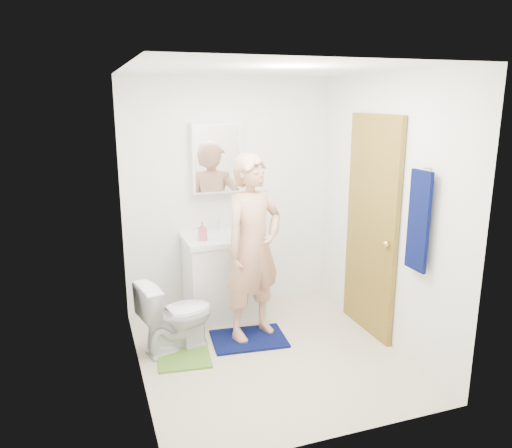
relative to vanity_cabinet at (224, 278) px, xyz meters
The scene contains 22 objects.
floor 1.01m from the vanity_cabinet, 80.69° to the right, with size 2.20×2.40×0.02m, color beige.
ceiling 2.21m from the vanity_cabinet, 80.69° to the right, with size 2.20×2.40×0.02m, color white.
wall_back 0.87m from the vanity_cabinet, 63.05° to the left, with size 2.20×0.02×2.40m, color white.
wall_front 2.28m from the vanity_cabinet, 85.96° to the right, with size 2.20×0.02×2.40m, color white.
wall_left 1.55m from the vanity_cabinet, 136.37° to the right, with size 0.02×2.40×2.40m, color white.
wall_right 1.75m from the vanity_cabinet, 35.99° to the right, with size 0.02×2.40×2.40m, color white.
vanity_cabinet is the anchor object (origin of this frame).
countertop 0.43m from the vanity_cabinet, ahead, with size 0.79×0.59×0.05m, color white.
sink_basin 0.44m from the vanity_cabinet, ahead, with size 0.40×0.40×0.03m, color white.
faucet 0.54m from the vanity_cabinet, 90.00° to the left, with size 0.03×0.03×0.12m, color silver.
medicine_cabinet 1.22m from the vanity_cabinet, 90.00° to the left, with size 0.50×0.12×0.70m, color white.
mirror_panel 1.21m from the vanity_cabinet, 90.00° to the left, with size 0.46×0.01×0.66m, color white.
door 1.57m from the vanity_cabinet, 32.20° to the right, with size 0.05×0.80×2.05m, color olive.
door_knob 1.69m from the vanity_cabinet, 42.72° to the right, with size 0.07×0.07×0.07m, color gold.
towel 2.08m from the vanity_cabinet, 51.53° to the right, with size 0.03×0.24×0.80m, color #070E42.
towel_hook 2.30m from the vanity_cabinet, 50.60° to the right, with size 0.02×0.02×0.06m, color silver.
toilet 0.83m from the vanity_cabinet, 135.83° to the right, with size 0.37×0.65×0.66m, color white.
bath_mat 0.74m from the vanity_cabinet, 84.46° to the right, with size 0.67×0.48×0.02m, color #070E42.
green_rug 1.06m from the vanity_cabinet, 126.18° to the right, with size 0.44×0.38×0.02m, color #56882D.
soap_dispenser 0.59m from the vanity_cabinet, 159.13° to the right, with size 0.08×0.08×0.18m, color #CC5F70.
toothbrush_cup 0.59m from the vanity_cabinet, 13.33° to the left, with size 0.12×0.12×0.09m, color #87418F.
man 0.74m from the vanity_cabinet, 77.34° to the right, with size 0.62×0.41×1.70m, color tan.
Camera 1 is at (-1.42, -3.72, 2.19)m, focal length 35.00 mm.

